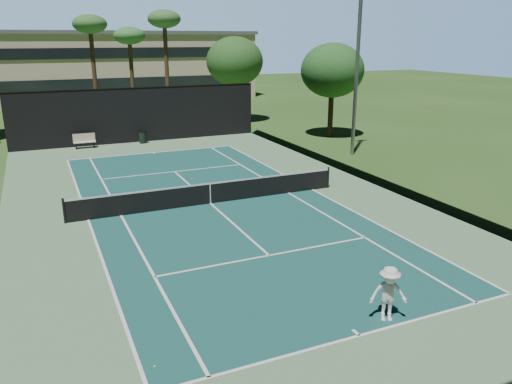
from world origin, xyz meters
The scene contains 20 objects.
ground centered at (0.00, 0.00, 0.00)m, with size 160.00×160.00×0.00m, color #2D531F.
apron_slab centered at (0.00, 0.00, 0.01)m, with size 18.00×32.00×0.01m, color #60895F.
court_surface centered at (0.00, 0.00, 0.01)m, with size 10.97×23.77×0.01m, color #184F4B.
court_lines centered at (0.00, 0.00, 0.02)m, with size 11.07×23.87×0.01m.
tennis_net centered at (0.00, 0.00, 0.56)m, with size 12.90×0.10×1.10m.
fence centered at (0.00, 0.06, 2.01)m, with size 18.04×32.05×4.03m.
player centered at (1.15, -11.52, 0.80)m, with size 1.03×0.59×1.59m, color white.
tennis_ball_a centered at (-5.16, -11.00, 0.03)m, with size 0.06×0.06×0.06m, color #C8E634.
tennis_ball_b centered at (0.46, 4.44, 0.04)m, with size 0.08×0.08×0.08m, color gold.
tennis_ball_c centered at (-0.64, 3.05, 0.03)m, with size 0.06×0.06×0.06m, color #CBE634.
tennis_ball_d centered at (-6.12, 2.54, 0.04)m, with size 0.08×0.08×0.08m, color #BADB31.
park_bench centered at (-4.06, 15.37, 0.55)m, with size 1.50×0.45×1.02m.
trash_bin centered at (0.03, 15.43, 0.48)m, with size 0.56×0.56×0.95m.
palm_a centered at (-2.00, 24.00, 8.19)m, with size 2.80×2.80×9.32m.
palm_b centered at (1.50, 26.00, 7.36)m, with size 2.80×2.80×8.42m.
palm_c centered at (4.00, 23.00, 8.60)m, with size 2.80×2.80×9.77m.
decid_tree_a centered at (10.00, 22.00, 5.42)m, with size 5.12×5.12×7.62m.
decid_tree_b centered at (14.00, 12.00, 5.08)m, with size 4.80×4.80×7.14m.
campus_building centered at (0.00, 45.98, 4.21)m, with size 40.50×12.50×8.30m.
light_pole centered at (12.00, 6.00, 6.46)m, with size 0.90×0.25×12.22m.
Camera 1 is at (-7.03, -21.10, 7.41)m, focal length 35.00 mm.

